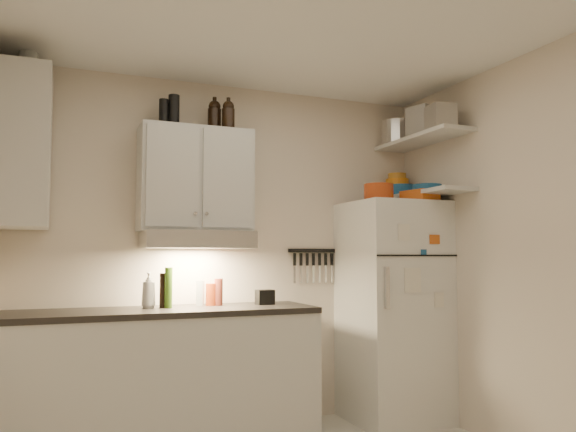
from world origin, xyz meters
name	(u,v)px	position (x,y,z in m)	size (l,w,h in m)	color
ceiling	(308,6)	(0.00, 0.00, 2.61)	(3.20, 3.00, 0.02)	white
back_wall	(228,253)	(0.00, 1.51, 1.30)	(3.20, 0.02, 2.60)	beige
right_wall	(543,252)	(1.61, 0.00, 1.30)	(0.02, 3.00, 2.60)	beige
base_cabinet	(160,381)	(-0.55, 1.20, 0.44)	(2.10, 0.60, 0.88)	silver
countertop	(162,312)	(-0.55, 1.20, 0.90)	(2.10, 0.62, 0.04)	black
upper_cabinet	(195,180)	(-0.30, 1.33, 1.83)	(0.80, 0.33, 0.75)	silver
side_cabinet	(22,149)	(-1.44, 1.20, 1.95)	(0.33, 0.55, 1.00)	silver
range_hood	(197,240)	(-0.30, 1.27, 1.39)	(0.76, 0.46, 0.12)	silver
fridge	(393,310)	(1.25, 1.16, 0.85)	(0.70, 0.68, 1.70)	white
shelf_hi	(422,140)	(1.45, 1.02, 2.20)	(0.30, 0.95, 0.03)	silver
shelf_lo	(423,195)	(1.45, 1.02, 1.76)	(0.30, 0.95, 0.03)	silver
knife_strip	(312,251)	(0.70, 1.49, 1.32)	(0.42, 0.02, 0.03)	black
dutch_oven	(379,193)	(1.08, 1.08, 1.77)	(0.23, 0.23, 0.13)	#AB3A13
book_stack	(420,196)	(1.38, 0.96, 1.74)	(0.20, 0.25, 0.08)	#D05B1A
spice_jar	(404,197)	(1.36, 1.15, 1.75)	(0.06, 0.06, 0.10)	silver
stock_pot	(398,133)	(1.43, 1.33, 2.31)	(0.28, 0.28, 0.20)	silver
tin_a	(424,122)	(1.41, 0.94, 2.32)	(0.22, 0.20, 0.22)	#AAAAAD
tin_b	(441,117)	(1.39, 0.70, 2.30)	(0.18, 0.18, 0.18)	#AAAAAD
bowl_teal	(400,191)	(1.45, 1.35, 1.82)	(0.24, 0.24, 0.10)	#185187
bowl_orange	(397,183)	(1.46, 1.40, 1.90)	(0.20, 0.20, 0.06)	orange
bowl_yellow	(397,176)	(1.46, 1.40, 1.96)	(0.15, 0.15, 0.05)	#BC7721
plates	(427,188)	(1.45, 0.96, 1.80)	(0.23, 0.23, 0.06)	#185187
growler_a	(214,116)	(-0.16, 1.35, 2.32)	(0.10, 0.10, 0.24)	black
growler_b	(228,115)	(-0.08, 1.26, 2.31)	(0.09, 0.09, 0.22)	black
thermos_a	(174,111)	(-0.47, 1.31, 2.31)	(0.08, 0.08, 0.23)	black
thermos_b	(164,112)	(-0.54, 1.31, 2.29)	(0.07, 0.07, 0.19)	black
side_jar	(28,63)	(-1.42, 1.28, 2.53)	(0.12, 0.12, 0.16)	silver
soap_bottle	(149,288)	(-0.62, 1.29, 1.06)	(0.11, 0.11, 0.28)	silver
pepper_mill	(219,292)	(-0.13, 1.30, 1.02)	(0.06, 0.06, 0.19)	maroon
oil_bottle	(169,288)	(-0.50, 1.23, 1.06)	(0.05, 0.05, 0.28)	#365A16
vinegar_bottle	(163,290)	(-0.53, 1.27, 1.04)	(0.05, 0.05, 0.24)	black
clear_bottle	(200,293)	(-0.25, 1.34, 1.01)	(0.06, 0.06, 0.18)	silver
red_jar	(211,294)	(-0.18, 1.32, 1.00)	(0.08, 0.08, 0.16)	#AB3A13
caddy	(265,297)	(0.21, 1.25, 0.97)	(0.13, 0.09, 0.11)	black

